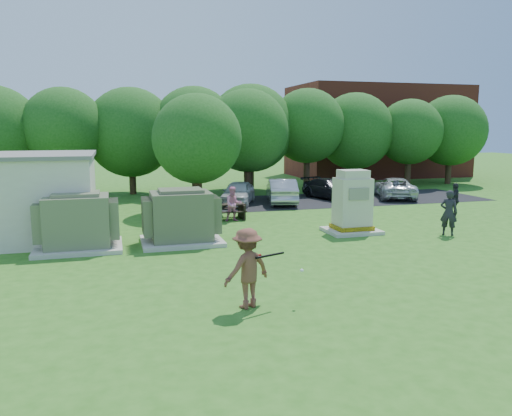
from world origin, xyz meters
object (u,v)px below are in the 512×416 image
object	(u,v)px
generator_cabinet	(352,205)
picnic_table	(226,210)
car_white	(238,193)
car_silver_b	(395,188)
transformer_right	(181,218)
person_walking_right	(455,200)
car_dark	(330,189)
person_by_generator	(449,213)
car_silver_a	(282,191)
transformer_left	(78,223)
person_at_picnic	(233,204)
batter	(247,268)

from	to	relation	value
generator_cabinet	picnic_table	size ratio (longest dim) A/B	1.51
car_white	car_silver_b	bearing A→B (deg)	23.18
transformer_right	car_silver_b	world-z (taller)	transformer_right
transformer_right	person_walking_right	size ratio (longest dim) A/B	1.79
car_dark	car_silver_b	size ratio (longest dim) A/B	0.93
person_by_generator	car_silver_a	world-z (taller)	person_by_generator
transformer_left	car_silver_a	size ratio (longest dim) A/B	0.69
picnic_table	car_silver_a	world-z (taller)	car_silver_a
person_at_picnic	person_walking_right	world-z (taller)	person_walking_right
car_dark	generator_cabinet	bearing A→B (deg)	-125.02
transformer_right	car_silver_b	xyz separation A→B (m)	(14.43, 8.71, -0.33)
transformer_left	person_by_generator	world-z (taller)	transformer_left
transformer_left	transformer_right	bearing A→B (deg)	0.00
batter	transformer_left	bearing A→B (deg)	-81.61
batter	car_silver_a	xyz separation A→B (m)	(6.28, 15.81, -0.26)
person_walking_right	transformer_left	bearing A→B (deg)	-41.79
generator_cabinet	car_silver_b	world-z (taller)	generator_cabinet
car_dark	car_white	bearing A→B (deg)	169.91
batter	generator_cabinet	bearing A→B (deg)	-153.68
transformer_left	car_dark	xyz separation A→B (m)	(14.11, 9.43, -0.35)
transformer_right	car_dark	xyz separation A→B (m)	(10.41, 9.43, -0.35)
transformer_right	car_silver_a	distance (m)	10.93
picnic_table	person_by_generator	world-z (taller)	person_by_generator
car_white	person_walking_right	bearing A→B (deg)	-12.76
person_by_generator	car_white	distance (m)	12.15
batter	car_dark	bearing A→B (deg)	-142.39
person_by_generator	car_white	size ratio (longest dim) A/B	0.47
transformer_right	car_white	size ratio (longest dim) A/B	0.77
person_at_picnic	car_white	world-z (taller)	person_at_picnic
generator_cabinet	batter	size ratio (longest dim) A/B	1.34
transformer_left	generator_cabinet	world-z (taller)	generator_cabinet
transformer_right	transformer_left	bearing A→B (deg)	180.00
batter	car_white	distance (m)	16.61
generator_cabinet	car_white	size ratio (longest dim) A/B	0.67
transformer_right	car_silver_b	bearing A→B (deg)	31.12
transformer_right	car_silver_a	size ratio (longest dim) A/B	0.69
picnic_table	car_dark	size ratio (longest dim) A/B	0.41
transformer_left	car_silver_a	bearing A→B (deg)	38.63
person_at_picnic	car_silver_b	bearing A→B (deg)	25.69
generator_cabinet	batter	distance (m)	9.76
car_white	car_dark	size ratio (longest dim) A/B	0.92
person_by_generator	person_walking_right	xyz separation A→B (m)	(3.02, 3.54, -0.09)
car_silver_a	person_at_picnic	bearing A→B (deg)	63.25
car_white	transformer_left	bearing A→B (deg)	-108.59
person_walking_right	car_dark	size ratio (longest dim) A/B	0.39
picnic_table	person_walking_right	size ratio (longest dim) A/B	1.04
person_by_generator	transformer_right	bearing A→B (deg)	34.89
transformer_left	car_silver_b	xyz separation A→B (m)	(18.13, 8.71, -0.33)
generator_cabinet	car_silver_b	size ratio (longest dim) A/B	0.57
car_silver_a	transformer_right	bearing A→B (deg)	64.39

